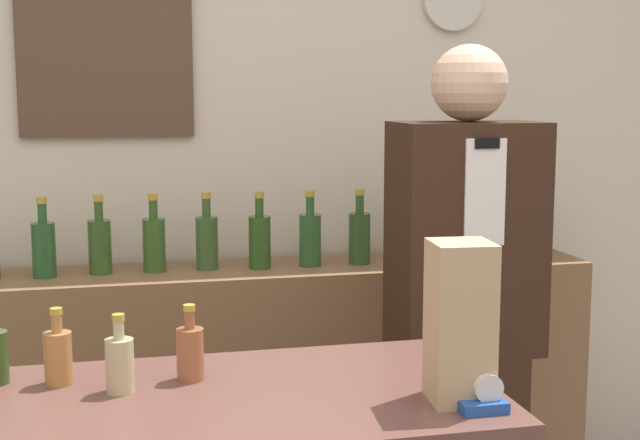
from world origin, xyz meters
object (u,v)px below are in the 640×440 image
at_px(shopkeeper, 463,332).
at_px(paper_bag, 460,322).
at_px(potted_plant, 511,199).
at_px(tape_dispenser, 484,400).

relative_size(shopkeeper, paper_bag, 5.23).
height_order(shopkeeper, potted_plant, shopkeeper).
relative_size(shopkeeper, potted_plant, 4.35).
distance_m(shopkeeper, paper_bag, 0.89).
xyz_separation_m(paper_bag, tape_dispenser, (0.02, -0.07, -0.13)).
height_order(paper_bag, tape_dispenser, paper_bag).
distance_m(paper_bag, tape_dispenser, 0.15).
height_order(potted_plant, paper_bag, potted_plant).
distance_m(potted_plant, paper_bag, 1.59).
height_order(potted_plant, tape_dispenser, potted_plant).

